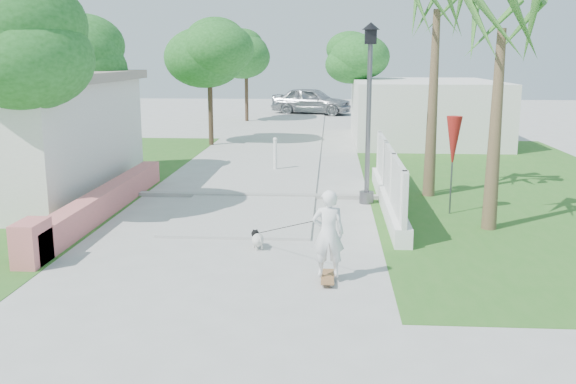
# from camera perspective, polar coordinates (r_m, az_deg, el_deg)

# --- Properties ---
(ground) EXTENTS (90.00, 90.00, 0.00)m
(ground) POSITION_cam_1_polar(r_m,az_deg,el_deg) (11.19, -6.59, -7.12)
(ground) COLOR #B7B7B2
(ground) RESTS_ON ground
(path_strip) EXTENTS (3.20, 36.00, 0.06)m
(path_strip) POSITION_cam_1_polar(r_m,az_deg,el_deg) (30.67, 0.09, 5.25)
(path_strip) COLOR #B7B7B2
(path_strip) RESTS_ON ground
(curb) EXTENTS (6.50, 0.25, 0.10)m
(curb) POSITION_cam_1_polar(r_m,az_deg,el_deg) (16.90, -2.98, -0.30)
(curb) COLOR #999993
(curb) RESTS_ON ground
(grass_left) EXTENTS (8.00, 20.00, 0.01)m
(grass_left) POSITION_cam_1_polar(r_m,az_deg,el_deg) (20.79, -21.84, 1.05)
(grass_left) COLOR #2E6921
(grass_left) RESTS_ON ground
(grass_right) EXTENTS (8.00, 20.00, 0.01)m
(grass_right) POSITION_cam_1_polar(r_m,az_deg,el_deg) (19.42, 18.74, 0.55)
(grass_right) COLOR #2E6921
(grass_right) RESTS_ON ground
(pink_wall) EXTENTS (0.45, 8.20, 0.80)m
(pink_wall) POSITION_cam_1_polar(r_m,az_deg,el_deg) (15.28, -16.48, -1.12)
(pink_wall) COLOR #DB7170
(pink_wall) RESTS_ON ground
(lattice_fence) EXTENTS (0.35, 7.00, 1.50)m
(lattice_fence) POSITION_cam_1_polar(r_m,az_deg,el_deg) (15.77, 8.93, 0.50)
(lattice_fence) COLOR white
(lattice_fence) RESTS_ON ground
(building_right) EXTENTS (6.00, 8.00, 2.60)m
(building_right) POSITION_cam_1_polar(r_m,az_deg,el_deg) (28.77, 11.93, 7.08)
(building_right) COLOR silver
(building_right) RESTS_ON ground
(street_lamp) EXTENTS (0.44, 0.44, 4.44)m
(street_lamp) POSITION_cam_1_polar(r_m,az_deg,el_deg) (15.97, 7.19, 7.52)
(street_lamp) COLOR #59595E
(street_lamp) RESTS_ON ground
(bollard) EXTENTS (0.14, 0.14, 1.09)m
(bollard) POSITION_cam_1_polar(r_m,az_deg,el_deg) (20.70, -1.15, 3.49)
(bollard) COLOR white
(bollard) RESTS_ON ground
(patio_umbrella) EXTENTS (0.36, 0.36, 2.30)m
(patio_umbrella) POSITION_cam_1_polar(r_m,az_deg,el_deg) (15.29, 14.48, 4.25)
(patio_umbrella) COLOR #59595E
(patio_umbrella) RESTS_ON ground
(tree_left_near) EXTENTS (3.60, 3.60, 5.28)m
(tree_left_near) POSITION_cam_1_polar(r_m,az_deg,el_deg) (14.85, -22.44, 11.78)
(tree_left_near) COLOR #4C3826
(tree_left_near) RESTS_ON ground
(tree_left_mid) EXTENTS (3.20, 3.20, 4.85)m
(tree_left_mid) POSITION_cam_1_polar(r_m,az_deg,el_deg) (20.29, -18.08, 11.00)
(tree_left_mid) COLOR #4C3826
(tree_left_mid) RESTS_ON ground
(tree_path_left) EXTENTS (3.40, 3.40, 5.23)m
(tree_path_left) POSITION_cam_1_polar(r_m,az_deg,el_deg) (26.83, -6.99, 12.30)
(tree_path_left) COLOR #4C3826
(tree_path_left) RESTS_ON ground
(tree_path_right) EXTENTS (3.00, 3.00, 4.79)m
(tree_path_right) POSITION_cam_1_polar(r_m,az_deg,el_deg) (30.40, 6.28, 11.66)
(tree_path_right) COLOR #4C3826
(tree_path_right) RESTS_ON ground
(tree_path_far) EXTENTS (3.20, 3.20, 5.17)m
(tree_path_far) POSITION_cam_1_polar(r_m,az_deg,el_deg) (36.68, -3.73, 12.27)
(tree_path_far) COLOR #4C3826
(tree_path_far) RESTS_ON ground
(palm_far) EXTENTS (1.80, 1.80, 5.30)m
(palm_far) POSITION_cam_1_polar(r_m,az_deg,el_deg) (17.12, 13.06, 14.50)
(palm_far) COLOR brown
(palm_far) RESTS_ON ground
(palm_near) EXTENTS (1.80, 1.80, 4.70)m
(palm_near) POSITION_cam_1_polar(r_m,az_deg,el_deg) (14.02, 18.43, 12.65)
(palm_near) COLOR brown
(palm_near) RESTS_ON ground
(skateboarder) EXTENTS (1.63, 2.30, 1.55)m
(skateboarder) POSITION_cam_1_polar(r_m,az_deg,el_deg) (11.34, 0.20, -3.27)
(skateboarder) COLOR olive
(skateboarder) RESTS_ON ground
(dog) EXTENTS (0.36, 0.49, 0.36)m
(dog) POSITION_cam_1_polar(r_m,az_deg,el_deg) (12.41, -2.74, -4.19)
(dog) COLOR silver
(dog) RESTS_ON ground
(parked_car) EXTENTS (5.36, 3.30, 1.70)m
(parked_car) POSITION_cam_1_polar(r_m,az_deg,el_deg) (40.99, 2.11, 8.11)
(parked_car) COLOR #A3A6AA
(parked_car) RESTS_ON ground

